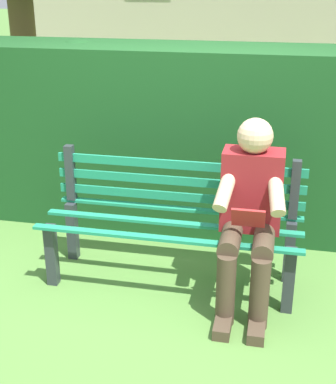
% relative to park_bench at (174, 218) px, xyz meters
% --- Properties ---
extents(ground, '(60.00, 60.00, 0.00)m').
position_rel_park_bench_xyz_m(ground, '(0.00, 0.09, -0.45)').
color(ground, '#517F38').
extents(park_bench, '(1.74, 0.54, 0.87)m').
position_rel_park_bench_xyz_m(park_bench, '(0.00, 0.00, 0.00)').
color(park_bench, '#2D3338').
rests_on(park_bench, ground).
extents(person_seated, '(0.44, 0.73, 1.19)m').
position_rel_park_bench_xyz_m(person_seated, '(-0.52, 0.19, 0.18)').
color(person_seated, maroon).
rests_on(person_seated, ground).
extents(hedge_backdrop, '(4.56, 0.86, 1.60)m').
position_rel_park_bench_xyz_m(hedge_backdrop, '(-0.14, -0.98, 0.34)').
color(hedge_backdrop, '#19471E').
rests_on(hedge_backdrop, ground).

